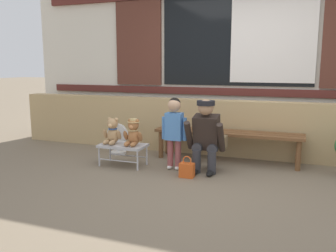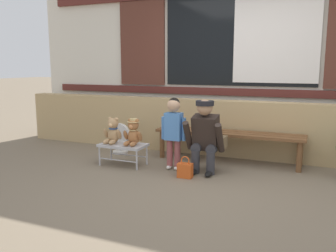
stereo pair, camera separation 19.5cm
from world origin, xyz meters
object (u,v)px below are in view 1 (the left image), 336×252
teddy_bear_plain (112,132)px  floor_fan (118,139)px  adult_crouching (207,135)px  handbag_on_ground (187,170)px  teddy_bear_with_hat (133,133)px  wooden_bench_long (227,136)px  child_standing (174,125)px  small_display_bench (123,147)px

teddy_bear_plain → floor_fan: teddy_bear_plain is taller
adult_crouching → handbag_on_ground: size_ratio=3.49×
teddy_bear_plain → teddy_bear_with_hat: size_ratio=1.00×
wooden_bench_long → child_standing: bearing=-132.7°
adult_crouching → small_display_bench: bearing=-173.5°
teddy_bear_plain → adult_crouching: (1.31, 0.13, 0.02)m
wooden_bench_long → teddy_bear_with_hat: 1.36m
small_display_bench → child_standing: (0.72, 0.09, 0.33)m
child_standing → adult_crouching: bearing=5.2°
wooden_bench_long → adult_crouching: size_ratio=2.21×
teddy_bear_plain → floor_fan: bearing=111.7°
wooden_bench_long → teddy_bear_plain: bearing=-153.7°
adult_crouching → teddy_bear_with_hat: bearing=-172.6°
small_display_bench → child_standing: child_standing is taller
wooden_bench_long → teddy_bear_plain: 1.63m
wooden_bench_long → small_display_bench: size_ratio=3.28×
small_display_bench → teddy_bear_with_hat: bearing=0.8°
wooden_bench_long → handbag_on_ground: wooden_bench_long is taller
wooden_bench_long → small_display_bench: bearing=-150.9°
floor_fan → adult_crouching: bearing=-15.6°
teddy_bear_with_hat → floor_fan: (-0.54, 0.56, -0.23)m
small_display_bench → handbag_on_ground: (0.99, -0.19, -0.17)m
small_display_bench → teddy_bear_plain: (-0.16, 0.00, 0.20)m
wooden_bench_long → handbag_on_ground: 1.01m
teddy_bear_with_hat → adult_crouching: bearing=7.4°
wooden_bench_long → floor_fan: bearing=-174.3°
teddy_bear_plain → child_standing: (0.88, 0.09, 0.13)m
small_display_bench → child_standing: size_ratio=0.67×
small_display_bench → wooden_bench_long: bearing=29.1°
wooden_bench_long → child_standing: size_ratio=2.19×
wooden_bench_long → child_standing: 0.89m
handbag_on_ground → floor_fan: 1.57m
child_standing → handbag_on_ground: child_standing is taller
teddy_bear_plain → child_standing: 0.89m
teddy_bear_with_hat → teddy_bear_plain: bearing=-179.9°
teddy_bear_plain → child_standing: child_standing is taller
small_display_bench → floor_fan: floor_fan is taller
wooden_bench_long → teddy_bear_with_hat: bearing=-147.6°
wooden_bench_long → handbag_on_ground: (-0.32, -0.92, -0.28)m
teddy_bear_with_hat → child_standing: size_ratio=0.38×
small_display_bench → teddy_bear_with_hat: 0.26m
wooden_bench_long → small_display_bench: (-1.30, -0.73, -0.11)m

